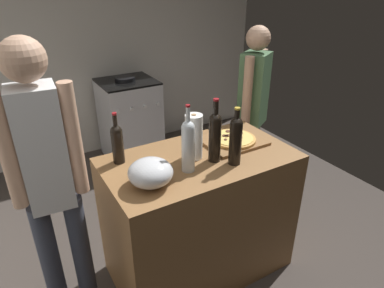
{
  "coord_description": "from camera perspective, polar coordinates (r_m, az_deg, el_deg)",
  "views": [
    {
      "loc": [
        -1.01,
        -1.04,
        1.96
      ],
      "look_at": [
        -0.01,
        0.65,
        0.98
      ],
      "focal_mm": 31.82,
      "sensor_mm": 36.0,
      "label": 1
    }
  ],
  "objects": [
    {
      "name": "pizza",
      "position": [
        2.34,
        6.95,
        0.89
      ],
      "size": [
        0.3,
        0.3,
        0.03
      ],
      "color": "tan",
      "rests_on": "cutting_board"
    },
    {
      "name": "person_in_red",
      "position": [
        2.97,
        10.07,
        5.84
      ],
      "size": [
        0.35,
        0.29,
        1.61
      ],
      "color": "slate",
      "rests_on": "ground_plane"
    },
    {
      "name": "counter",
      "position": [
        2.41,
        1.24,
        -11.91
      ],
      "size": [
        1.22,
        0.68,
        0.93
      ],
      "primitive_type": "cube",
      "color": "olive",
      "rests_on": "ground_plane"
    },
    {
      "name": "ground_plane",
      "position": [
        3.3,
        -6.52,
        -10.34
      ],
      "size": [
        4.2,
        3.39,
        0.02
      ],
      "primitive_type": "cube",
      "color": "#3F3833"
    },
    {
      "name": "person_in_stripes",
      "position": [
        1.92,
        -22.81,
        -5.51
      ],
      "size": [
        0.38,
        0.22,
        1.73
      ],
      "color": "#383D4C",
      "rests_on": "ground_plane"
    },
    {
      "name": "paper_towel_roll",
      "position": [
        2.09,
        0.3,
        1.23
      ],
      "size": [
        0.11,
        0.11,
        0.29
      ],
      "color": "white",
      "rests_on": "counter"
    },
    {
      "name": "wine_bottle_green",
      "position": [
        2.08,
        -12.41,
        0.32
      ],
      "size": [
        0.07,
        0.07,
        0.32
      ],
      "color": "black",
      "rests_on": "counter"
    },
    {
      "name": "cutting_board",
      "position": [
        2.34,
        6.93,
        0.42
      ],
      "size": [
        0.4,
        0.32,
        0.02
      ],
      "primitive_type": "cube",
      "color": "olive",
      "rests_on": "counter"
    },
    {
      "name": "mixing_bowl",
      "position": [
        1.85,
        -6.96,
        -4.8
      ],
      "size": [
        0.25,
        0.25,
        0.15
      ],
      "color": "#B2B2B7",
      "rests_on": "counter"
    },
    {
      "name": "wine_bottle_dark",
      "position": [
        1.93,
        -0.67,
        0.01
      ],
      "size": [
        0.08,
        0.08,
        0.41
      ],
      "color": "silver",
      "rests_on": "counter"
    },
    {
      "name": "wine_bottle_amber",
      "position": [
        2.02,
        7.31,
        0.91
      ],
      "size": [
        0.08,
        0.08,
        0.36
      ],
      "color": "black",
      "rests_on": "counter"
    },
    {
      "name": "kitchen_wall_rear",
      "position": [
        4.07,
        -16.4,
        16.23
      ],
      "size": [
        4.2,
        0.1,
        2.6
      ],
      "primitive_type": "cube",
      "color": "#BCB7AD",
      "rests_on": "ground_plane"
    },
    {
      "name": "wine_bottle_clear",
      "position": [
        2.04,
        3.87,
        1.56
      ],
      "size": [
        0.08,
        0.08,
        0.4
      ],
      "color": "black",
      "rests_on": "counter"
    },
    {
      "name": "stove",
      "position": [
        3.99,
        -10.35,
        4.08
      ],
      "size": [
        0.6,
        0.59,
        0.96
      ],
      "color": "#B7B7BC",
      "rests_on": "ground_plane"
    }
  ]
}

